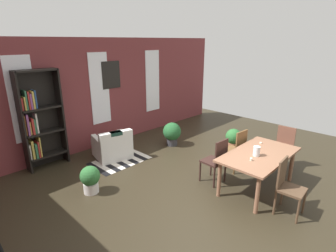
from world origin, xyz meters
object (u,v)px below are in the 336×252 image
at_px(dining_chair_far_left, 216,160).
at_px(potted_plant_by_shelf, 90,179).
at_px(bookshelf_tall, 38,121).
at_px(vase_on_table, 257,151).
at_px(armchair_white, 113,147).
at_px(potted_plant_corner, 172,133).
at_px(dining_chair_head_right, 283,147).
at_px(dining_chair_near_left, 287,185).
at_px(dining_chair_far_right, 236,149).
at_px(potted_plant_window, 233,138).
at_px(dining_table, 259,158).

relative_size(dining_chair_far_left, potted_plant_by_shelf, 1.76).
bearing_deg(bookshelf_tall, vase_on_table, -58.98).
distance_m(armchair_white, potted_plant_corner, 1.69).
height_order(dining_chair_head_right, bookshelf_tall, bookshelf_tall).
bearing_deg(armchair_white, dining_chair_near_left, -79.38).
relative_size(dining_chair_near_left, dining_chair_far_right, 1.00).
relative_size(dining_chair_far_right, bookshelf_tall, 0.43).
bearing_deg(potted_plant_by_shelf, potted_plant_corner, 10.75).
bearing_deg(dining_chair_head_right, dining_chair_near_left, -156.49).
xyz_separation_m(dining_chair_near_left, potted_plant_window, (1.81, 2.07, -0.22)).
relative_size(dining_chair_head_right, potted_plant_corner, 1.47).
relative_size(bookshelf_tall, potted_plant_by_shelf, 4.08).
height_order(dining_table, bookshelf_tall, bookshelf_tall).
bearing_deg(potted_plant_window, bookshelf_tall, 146.87).
relative_size(dining_chair_far_right, dining_chair_far_left, 1.00).
relative_size(vase_on_table, potted_plant_window, 0.33).
distance_m(dining_table, potted_plant_by_shelf, 3.23).
distance_m(dining_chair_head_right, bookshelf_tall, 5.47).
distance_m(vase_on_table, bookshelf_tall, 4.61).
relative_size(dining_chair_far_left, potted_plant_corner, 1.47).
bearing_deg(armchair_white, bookshelf_tall, 152.85).
height_order(armchair_white, potted_plant_by_shelf, armchair_white).
bearing_deg(dining_chair_far_left, armchair_white, 106.25).
xyz_separation_m(dining_chair_far_right, potted_plant_by_shelf, (-2.73, 1.50, -0.22)).
xyz_separation_m(armchair_white, potted_plant_by_shelf, (-1.22, -1.04, 0.02)).
distance_m(dining_chair_far_left, dining_chair_head_right, 1.76).
relative_size(dining_chair_near_left, bookshelf_tall, 0.43).
xyz_separation_m(dining_chair_near_left, dining_chair_head_right, (1.62, 0.70, 0.00)).
relative_size(dining_chair_far_right, dining_chair_head_right, 1.00).
distance_m(dining_table, potted_plant_corner, 2.79).
height_order(vase_on_table, dining_chair_head_right, dining_chair_head_right).
xyz_separation_m(dining_chair_head_right, bookshelf_tall, (-3.74, 3.94, 0.59)).
relative_size(dining_table, armchair_white, 1.77).
height_order(dining_chair_near_left, potted_plant_by_shelf, dining_chair_near_left).
bearing_deg(potted_plant_corner, potted_plant_window, -55.15).
bearing_deg(dining_chair_near_left, dining_chair_far_left, 89.95).
xyz_separation_m(dining_chair_head_right, potted_plant_corner, (-0.75, 2.72, -0.15)).
xyz_separation_m(potted_plant_by_shelf, potted_plant_corner, (2.83, 0.54, 0.07)).
bearing_deg(potted_plant_window, vase_on_table, -138.70).
xyz_separation_m(vase_on_table, dining_chair_head_right, (1.37, 0.01, -0.32)).
height_order(dining_chair_head_right, armchair_white, dining_chair_head_right).
xyz_separation_m(dining_chair_head_right, armchair_white, (-2.36, 3.23, -0.23)).
relative_size(bookshelf_tall, potted_plant_window, 3.97).
bearing_deg(potted_plant_corner, dining_table, -99.95).
bearing_deg(dining_chair_far_left, dining_chair_near_left, -90.05).
height_order(vase_on_table, armchair_white, vase_on_table).
bearing_deg(dining_table, armchair_white, 109.23).
bearing_deg(dining_chair_far_left, dining_chair_head_right, -23.16).
bearing_deg(vase_on_table, dining_chair_far_right, 53.28).
xyz_separation_m(vase_on_table, armchair_white, (-0.99, 3.23, -0.55)).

